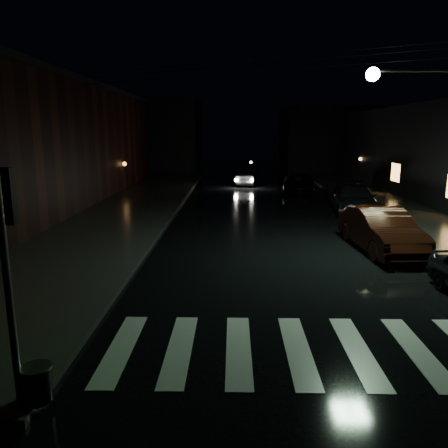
# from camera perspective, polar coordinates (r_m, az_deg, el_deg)

# --- Properties ---
(ground) EXTENTS (120.00, 120.00, 0.00)m
(ground) POSITION_cam_1_polar(r_m,az_deg,el_deg) (8.85, -6.22, -17.42)
(ground) COLOR black
(ground) RESTS_ON ground
(sidewalk_left) EXTENTS (6.00, 44.00, 0.15)m
(sidewalk_left) POSITION_cam_1_polar(r_m,az_deg,el_deg) (22.87, -14.23, 0.95)
(sidewalk_left) COLOR #282826
(sidewalk_left) RESTS_ON ground
(sidewalk_right) EXTENTS (4.00, 44.00, 0.15)m
(sidewalk_right) POSITION_cam_1_polar(r_m,az_deg,el_deg) (23.79, 23.21, 0.75)
(sidewalk_right) COLOR #282826
(sidewalk_right) RESTS_ON ground
(building_far_left) EXTENTS (14.00, 10.00, 8.00)m
(building_far_left) POSITION_cam_1_polar(r_m,az_deg,el_deg) (53.78, -10.91, 11.50)
(building_far_left) COLOR black
(building_far_left) RESTS_ON ground
(building_far_right) EXTENTS (14.00, 10.00, 7.00)m
(building_far_right) POSITION_cam_1_polar(r_m,az_deg,el_deg) (54.20, 15.27, 10.77)
(building_far_right) COLOR black
(building_far_right) RESTS_ON ground
(crosswalk) EXTENTS (9.00, 3.00, 0.01)m
(crosswalk) POSITION_cam_1_polar(r_m,az_deg,el_deg) (9.42, 13.37, -15.72)
(crosswalk) COLOR beige
(crosswalk) RESTS_ON ground
(signal_pole_corner) EXTENTS (0.68, 0.61, 4.20)m
(signal_pole_corner) POSITION_cam_1_polar(r_m,az_deg,el_deg) (7.50, -24.79, -11.04)
(signal_pole_corner) COLOR slate
(signal_pole_corner) RESTS_ON ground
(parked_car_b) EXTENTS (2.05, 4.95, 1.59)m
(parked_car_b) POSITION_cam_1_polar(r_m,az_deg,el_deg) (16.97, 19.85, -0.72)
(parked_car_b) COLOR black
(parked_car_b) RESTS_ON ground
(parked_car_c) EXTENTS (2.66, 5.40, 1.51)m
(parked_car_c) POSITION_cam_1_polar(r_m,az_deg,el_deg) (24.58, 16.60, 3.18)
(parked_car_c) COLOR black
(parked_car_c) RESTS_ON ground
(parked_car_d) EXTENTS (2.82, 5.02, 1.32)m
(parked_car_d) POSITION_cam_1_polar(r_m,az_deg,el_deg) (31.86, 9.76, 5.27)
(parked_car_d) COLOR black
(parked_car_d) RESTS_ON ground
(oncoming_car) EXTENTS (1.93, 4.15, 1.32)m
(oncoming_car) POSITION_cam_1_polar(r_m,az_deg,el_deg) (35.80, 3.04, 6.16)
(oncoming_car) COLOR black
(oncoming_car) RESTS_ON ground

